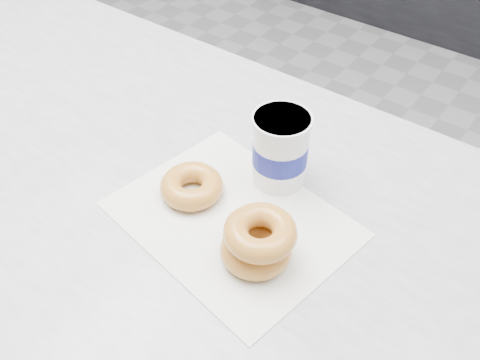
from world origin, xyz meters
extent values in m
plane|color=#959598|center=(0.00, 0.00, 0.00)|extent=(5.00, 5.00, 0.00)
cube|color=#333335|center=(0.00, -0.60, 0.43)|extent=(3.00, 0.70, 0.86)
cube|color=#B5B5B9|center=(0.00, -0.60, 0.88)|extent=(3.06, 0.76, 0.04)
cube|color=silver|center=(0.39, -0.61, 0.90)|extent=(0.38, 0.31, 0.00)
torus|color=gold|center=(0.31, -0.60, 0.92)|extent=(0.13, 0.13, 0.03)
torus|color=gold|center=(0.47, -0.65, 0.92)|extent=(0.10, 0.10, 0.04)
torus|color=gold|center=(0.47, -0.64, 0.95)|extent=(0.14, 0.14, 0.04)
cylinder|color=white|center=(0.40, -0.49, 0.96)|extent=(0.09, 0.09, 0.12)
cylinder|color=white|center=(0.40, -0.49, 1.02)|extent=(0.09, 0.09, 0.01)
cylinder|color=navy|center=(0.40, -0.49, 0.96)|extent=(0.10, 0.10, 0.04)
camera|label=1|loc=(0.73, -1.04, 1.50)|focal=40.00mm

